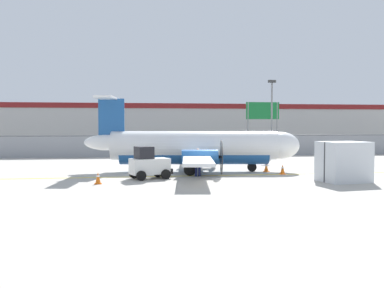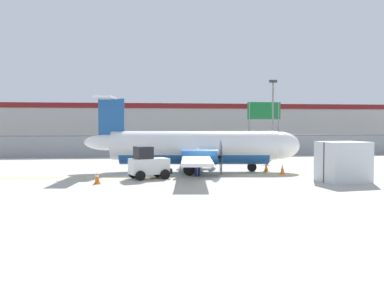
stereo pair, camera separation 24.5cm
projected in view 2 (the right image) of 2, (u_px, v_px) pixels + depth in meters
name	position (u px, v px, depth m)	size (l,w,h in m)	color
ground_plane	(208.00, 176.00, 26.23)	(140.00, 140.00, 0.01)	#ADA89E
perimeter_fence	(180.00, 145.00, 42.02)	(98.00, 0.10, 2.10)	gray
parking_lot_strip	(171.00, 149.00, 53.46)	(98.00, 17.00, 0.12)	#38383A
background_building	(161.00, 124.00, 71.62)	(91.00, 8.10, 6.50)	beige
commuter_airplane	(198.00, 148.00, 28.38)	(14.38, 16.07, 4.92)	white
baggage_tug	(148.00, 164.00, 24.69)	(2.56, 1.98, 1.88)	silver
ground_crew_worker	(197.00, 161.00, 25.89)	(0.55, 0.37, 1.70)	#191E4C
cargo_container	(343.00, 162.00, 23.39)	(2.66, 2.33, 2.20)	silver
traffic_cone_near_left	(97.00, 178.00, 22.60)	(0.36, 0.36, 0.64)	orange
traffic_cone_near_right	(282.00, 169.00, 26.91)	(0.36, 0.36, 0.64)	orange
traffic_cone_far_left	(266.00, 167.00, 28.41)	(0.36, 0.36, 0.64)	orange
parked_car_0	(74.00, 143.00, 51.26)	(4.20, 2.00, 1.58)	black
parked_car_1	(134.00, 141.00, 57.08)	(4.21, 2.01, 1.58)	navy
parked_car_2	(201.00, 141.00, 58.37)	(4.24, 2.09, 1.58)	slate
parked_car_3	(260.00, 140.00, 61.34)	(4.36, 2.36, 1.58)	black
apron_light_pole	(273.00, 112.00, 39.74)	(0.70, 0.30, 7.27)	slate
highway_sign	(264.00, 115.00, 45.22)	(3.60, 0.14, 5.50)	slate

